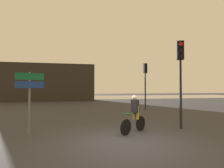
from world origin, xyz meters
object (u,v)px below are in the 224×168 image
object	(u,v)px
traffic_light_far_right	(145,77)
direction_sign_post	(30,91)
traffic_light_near_right	(180,67)
cyclist	(135,114)
distant_building	(47,83)

from	to	relation	value
traffic_light_far_right	direction_sign_post	size ratio (longest dim) A/B	1.63
traffic_light_near_right	cyclist	xyz separation A→B (m)	(-2.41, -0.29, -2.10)
cyclist	traffic_light_far_right	bearing A→B (deg)	-60.17
traffic_light_far_right	traffic_light_near_right	distance (m)	7.68
direction_sign_post	cyclist	distance (m)	4.51
distant_building	traffic_light_far_right	bearing A→B (deg)	-52.02
distant_building	direction_sign_post	distance (m)	21.26
distant_building	traffic_light_far_right	xyz separation A→B (m)	(10.76, -13.78, 0.11)
traffic_light_near_right	cyclist	size ratio (longest dim) A/B	2.59
direction_sign_post	cyclist	xyz separation A→B (m)	(4.37, -0.56, -0.97)
distant_building	cyclist	distance (m)	22.84
traffic_light_near_right	cyclist	distance (m)	3.21
traffic_light_far_right	cyclist	xyz separation A→B (m)	(-3.73, -7.85, -2.13)
traffic_light_near_right	direction_sign_post	size ratio (longest dim) A/B	1.61
distant_building	traffic_light_near_right	world-z (taller)	distant_building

